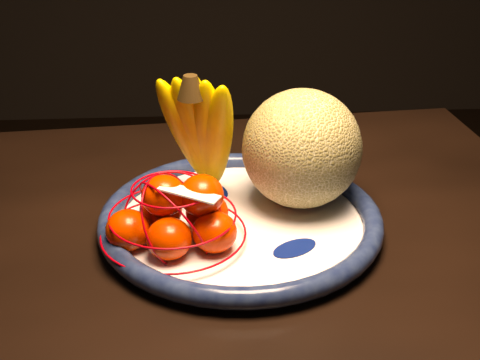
{
  "coord_description": "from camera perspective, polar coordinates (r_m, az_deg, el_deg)",
  "views": [
    {
      "loc": [
        0.14,
        -0.75,
        1.17
      ],
      "look_at": [
        0.19,
        0.02,
        0.78
      ],
      "focal_mm": 50.0,
      "sensor_mm": 36.0,
      "label": 1
    }
  ],
  "objects": [
    {
      "name": "dining_table",
      "position": [
        0.91,
        -15.6,
        -10.41
      ],
      "size": [
        1.49,
        0.97,
        0.71
      ],
      "rotation": [
        0.0,
        0.0,
        0.08
      ],
      "color": "black",
      "rests_on": "ground"
    },
    {
      "name": "banana_bunch",
      "position": [
        0.9,
        -3.23,
        4.33
      ],
      "size": [
        0.13,
        0.13,
        0.21
      ],
      "rotation": [
        0.0,
        0.0,
        -0.36
      ],
      "color": "#EAC200",
      "rests_on": "fruit_bowl"
    },
    {
      "name": "price_tag",
      "position": [
        0.79,
        -4.35,
        -1.11
      ],
      "size": [
        0.08,
        0.05,
        0.01
      ],
      "primitive_type": "cube",
      "rotation": [
        -0.14,
        0.1,
        -0.4
      ],
      "color": "white",
      "rests_on": "mandarin_bag"
    },
    {
      "name": "cantaloupe",
      "position": [
        0.9,
        5.29,
        2.68
      ],
      "size": [
        0.16,
        0.16,
        0.16
      ],
      "primitive_type": "sphere",
      "color": "olive",
      "rests_on": "fruit_bowl"
    },
    {
      "name": "mandarin_bag",
      "position": [
        0.83,
        -5.41,
        -3.16
      ],
      "size": [
        0.22,
        0.22,
        0.11
      ],
      "rotation": [
        0.0,
        0.0,
        -0.25
      ],
      "color": "#F62600",
      "rests_on": "fruit_bowl"
    },
    {
      "name": "fruit_bowl",
      "position": [
        0.89,
        0.04,
        -3.48
      ],
      "size": [
        0.38,
        0.38,
        0.03
      ],
      "rotation": [
        0.0,
        0.0,
        -0.07
      ],
      "color": "white",
      "rests_on": "dining_table"
    }
  ]
}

